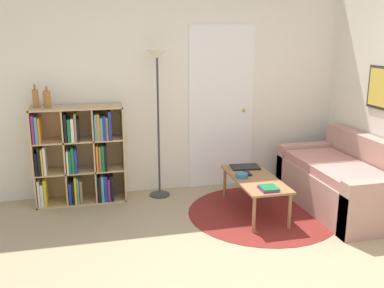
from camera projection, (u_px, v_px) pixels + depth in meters
wall_back at (184, 87)px, 5.26m from camera, size 7.03×0.11×2.60m
rug at (262, 213)px, 4.74m from camera, size 1.64×1.64×0.01m
bookshelf at (79, 156)px, 4.95m from camera, size 1.02×0.34×1.13m
floor_lamp at (157, 81)px, 4.92m from camera, size 0.25×0.25×1.75m
couch at (345, 183)px, 4.84m from camera, size 0.84×1.59×0.81m
coffee_table at (255, 181)px, 4.68m from camera, size 0.46×1.03×0.40m
laptop at (245, 167)px, 5.01m from camera, size 0.35×0.25×0.02m
bowl at (242, 175)px, 4.67m from camera, size 0.13×0.13×0.05m
book_stack_on_table at (268, 188)px, 4.30m from camera, size 0.18×0.18×0.03m
remote at (248, 173)px, 4.79m from camera, size 0.05×0.16×0.02m
bottle_left at (35, 98)px, 4.70m from camera, size 0.06×0.06×0.26m
bottle_middle at (47, 99)px, 4.72m from camera, size 0.08×0.08×0.24m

